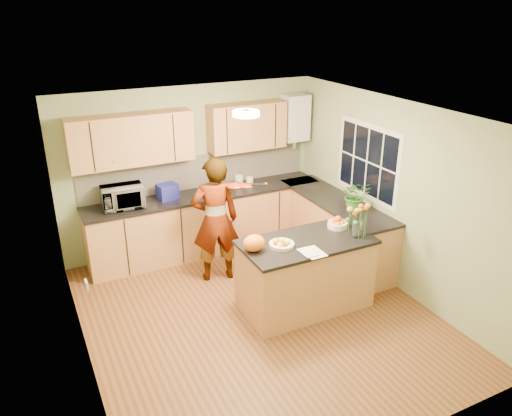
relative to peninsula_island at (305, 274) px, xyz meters
name	(u,v)px	position (x,y,z in m)	size (l,w,h in m)	color
floor	(258,315)	(-0.63, 0.07, -0.46)	(4.50, 4.50, 0.00)	brown
ceiling	(258,115)	(-0.63, 0.07, 2.04)	(4.00, 4.50, 0.02)	white
wall_back	(192,169)	(-0.63, 2.32, 0.79)	(4.00, 0.02, 2.50)	#8E9F71
wall_front	(389,332)	(-0.63, -2.18, 0.79)	(4.00, 0.02, 2.50)	#8E9F71
wall_left	(76,261)	(-2.63, 0.07, 0.79)	(0.02, 4.50, 2.50)	#8E9F71
wall_right	(395,196)	(1.37, 0.07, 0.79)	(0.02, 4.50, 2.50)	#8E9F71
back_counter	(207,222)	(-0.53, 2.02, 0.01)	(3.64, 0.62, 0.94)	#AE7145
right_counter	(335,229)	(1.07, 0.92, 0.01)	(0.62, 2.24, 0.94)	#AE7145
splashback	(198,171)	(-0.53, 2.30, 0.74)	(3.60, 0.02, 0.52)	beige
upper_cabinets	(182,134)	(-0.80, 2.15, 1.39)	(3.20, 0.34, 0.70)	#AE7145
boiler	(295,118)	(1.07, 2.16, 1.43)	(0.40, 0.30, 0.86)	silver
window_right	(367,161)	(1.37, 0.67, 1.09)	(0.01, 1.30, 1.05)	silver
light_switch	(87,285)	(-2.61, -0.53, 0.84)	(0.02, 0.09, 0.09)	silver
ceiling_lamp	(246,113)	(-0.63, 0.37, 2.00)	(0.30, 0.30, 0.07)	#FFEABF
peninsula_island	(305,274)	(0.00, 0.00, 0.00)	(1.62, 0.83, 0.93)	#AE7145
fruit_dish	(282,243)	(-0.35, 0.00, 0.50)	(0.30, 0.30, 0.10)	beige
orange_bowl	(338,223)	(0.55, 0.15, 0.53)	(0.25, 0.25, 0.15)	beige
flower_vase	(358,212)	(0.60, -0.18, 0.79)	(0.27, 0.27, 0.49)	silver
orange_bag	(254,243)	(-0.69, 0.05, 0.56)	(0.26, 0.22, 0.20)	orange
papers	(313,252)	(-0.10, -0.30, 0.47)	(0.22, 0.30, 0.01)	white
violinist	(215,220)	(-0.72, 1.16, 0.42)	(0.64, 0.42, 1.76)	tan
violin	(235,186)	(-0.52, 0.94, 0.94)	(0.55, 0.22, 0.11)	#4F1404
microwave	(123,197)	(-1.76, 2.01, 0.63)	(0.56, 0.38, 0.31)	silver
blue_box	(168,192)	(-1.10, 2.04, 0.59)	(0.28, 0.21, 0.23)	navy
kettle	(219,182)	(-0.31, 2.03, 0.61)	(0.17, 0.17, 0.33)	silver
jar_cream	(239,181)	(0.04, 2.05, 0.57)	(0.12, 0.12, 0.19)	beige
jar_white	(250,182)	(0.18, 1.97, 0.55)	(0.10, 0.10, 0.16)	silver
potted_plant	(356,196)	(1.07, 0.49, 0.69)	(0.39, 0.33, 0.43)	#337627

